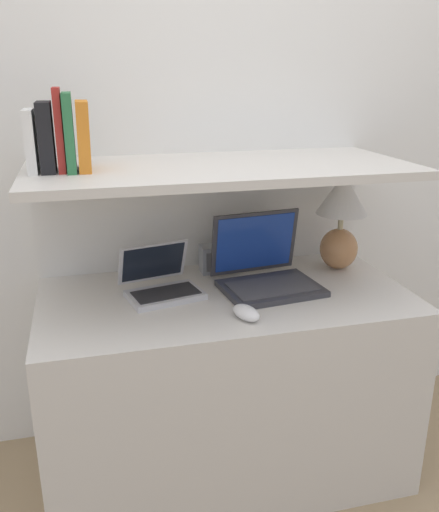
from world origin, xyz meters
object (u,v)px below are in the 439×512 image
(table_lamp, at_px, (341,214))
(router_box, at_px, (218,258))
(book_red, at_px, (59,130))
(book_orange, at_px, (83,136))
(book_black, at_px, (46,137))
(book_green, at_px, (69,132))
(computer_mouse, at_px, (246,313))
(book_white, at_px, (31,141))
(laptop_large, at_px, (265,273))
(laptop_small, at_px, (161,284))

(table_lamp, relative_size, router_box, 2.70)
(table_lamp, bearing_deg, book_red, -175.45)
(book_red, xyz_separation_m, book_orange, (0.07, 0.00, -0.02))
(book_black, bearing_deg, table_lamp, 4.38)
(book_green, bearing_deg, computer_mouse, -29.37)
(router_box, height_order, book_black, book_black)
(table_lamp, height_order, book_white, book_white)
(laptop_large, relative_size, laptop_small, 1.26)
(router_box, distance_m, book_black, 0.76)
(table_lamp, distance_m, book_red, 1.04)
(laptop_large, bearing_deg, computer_mouse, -120.96)
(computer_mouse, bearing_deg, table_lamp, 36.30)
(laptop_small, relative_size, book_white, 1.54)
(laptop_large, height_order, router_box, laptop_large)
(laptop_large, distance_m, router_box, 0.23)
(book_white, bearing_deg, laptop_small, -1.95)
(laptop_small, distance_m, router_box, 0.30)
(book_orange, bearing_deg, table_lamp, 4.89)
(router_box, height_order, book_white, book_white)
(book_red, bearing_deg, book_white, 180.00)
(book_red, bearing_deg, router_box, 16.62)
(book_green, bearing_deg, book_orange, 0.00)
(book_green, relative_size, book_orange, 1.11)
(table_lamp, xyz_separation_m, laptop_large, (-0.33, -0.11, -0.16))
(book_black, bearing_deg, book_orange, 0.00)
(laptop_small, distance_m, book_green, 0.57)
(laptop_large, relative_size, computer_mouse, 2.92)
(table_lamp, distance_m, book_white, 1.11)
(book_green, bearing_deg, book_red, -180.00)
(book_white, xyz_separation_m, book_orange, (0.15, -0.00, 0.01))
(laptop_small, relative_size, computer_mouse, 2.31)
(laptop_small, distance_m, book_orange, 0.54)
(laptop_large, relative_size, book_white, 1.94)
(laptop_small, xyz_separation_m, book_black, (-0.32, 0.01, 0.49))
(book_green, bearing_deg, laptop_small, -2.79)
(table_lamp, xyz_separation_m, book_green, (-0.95, -0.08, 0.33))
(book_white, height_order, book_orange, book_orange)
(laptop_large, bearing_deg, table_lamp, 18.49)
(table_lamp, bearing_deg, computer_mouse, -143.70)
(book_green, bearing_deg, router_box, 17.49)
(book_white, distance_m, book_orange, 0.15)
(table_lamp, distance_m, computer_mouse, 0.62)
(laptop_small, height_order, book_orange, book_orange)
(book_orange, bearing_deg, router_box, 18.91)
(laptop_large, xyz_separation_m, book_green, (-0.62, 0.03, 0.49))
(book_black, distance_m, book_red, 0.04)
(laptop_small, relative_size, book_black, 1.39)
(laptop_large, height_order, book_white, book_white)
(book_green, distance_m, book_orange, 0.04)
(book_black, bearing_deg, laptop_large, -2.72)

